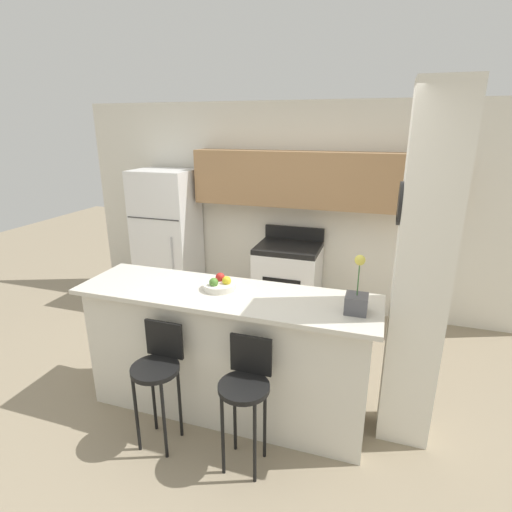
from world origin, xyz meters
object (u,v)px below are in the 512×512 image
fruit_bowl (220,284)px  stove_range (288,280)px  orchid_vase (357,299)px  bar_stool_right (246,387)px  refrigerator (168,237)px  bar_stool_left (158,369)px

fruit_bowl → stove_range: bearing=86.3°
fruit_bowl → orchid_vase: bearing=-4.9°
bar_stool_right → fruit_bowl: 0.81m
refrigerator → bar_stool_left: (1.25, -2.33, -0.26)m
stove_range → bar_stool_left: size_ratio=1.14×
refrigerator → bar_stool_left: refrigerator is taller
bar_stool_right → fruit_bowl: size_ratio=3.64×
refrigerator → bar_stool_right: size_ratio=1.86×
stove_range → orchid_vase: (0.93, -1.90, 0.70)m
stove_range → bar_stool_right: size_ratio=1.14×
fruit_bowl → bar_stool_left: bearing=-117.2°
refrigerator → orchid_vase: size_ratio=4.25×
refrigerator → fruit_bowl: bearing=-49.9°
bar_stool_right → orchid_vase: 0.95m
refrigerator → fruit_bowl: size_ratio=6.79×
stove_range → fruit_bowl: 1.92m
stove_range → orchid_vase: bearing=-64.0°
refrigerator → orchid_vase: (2.56, -1.89, 0.29)m
stove_range → orchid_vase: size_ratio=2.61×
refrigerator → stove_range: bearing=0.2°
bar_stool_left → bar_stool_right: 0.67m
bar_stool_right → orchid_vase: (0.64, 0.43, 0.54)m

